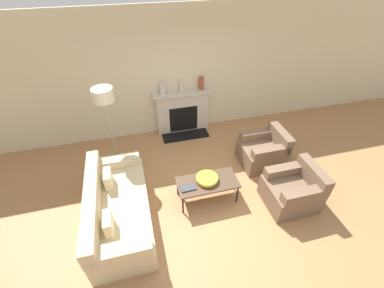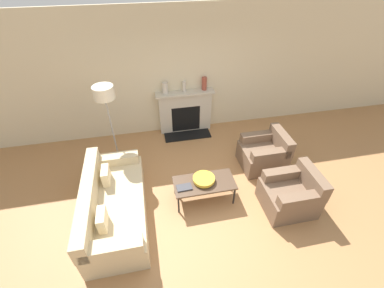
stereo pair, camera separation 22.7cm
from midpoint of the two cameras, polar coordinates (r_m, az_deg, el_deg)
name	(u,v)px [view 2 (the right image)]	position (r m, az deg, el deg)	size (l,w,h in m)	color
ground_plane	(217,209)	(4.82, 6.92, -14.08)	(18.00, 18.00, 0.00)	#A87547
wall_back	(188,73)	(6.04, 0.23, 15.48)	(18.00, 0.06, 2.90)	beige
fireplace	(185,112)	(6.32, -0.47, 7.10)	(1.38, 0.59, 1.07)	beige
couch	(113,206)	(4.60, -15.72, -13.13)	(0.95, 2.06, 0.81)	#CCB78E
armchair_near	(291,194)	(4.95, 22.42, -10.30)	(0.87, 0.77, 0.79)	brown
armchair_far	(264,153)	(5.61, 16.91, -2.04)	(0.87, 0.77, 0.79)	brown
coffee_table	(204,184)	(4.65, 4.16, -8.79)	(1.09, 0.52, 0.43)	#4C3828
bowl	(204,179)	(4.61, 4.07, -7.80)	(0.39, 0.39, 0.08)	gold
book	(184,187)	(4.51, -0.28, -9.64)	(0.27, 0.17, 0.02)	#38383D
floor_lamp	(106,103)	(4.93, -17.28, 8.62)	(0.37, 0.37, 1.83)	gray
mantel_vase_left	(165,88)	(5.95, -4.88, 12.29)	(0.13, 0.13, 0.26)	beige
mantel_vase_center_left	(184,86)	(6.01, -0.66, 12.67)	(0.08, 0.08, 0.26)	beige
mantel_vase_center_right	(204,84)	(6.10, 3.85, 13.23)	(0.12, 0.12, 0.30)	brown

